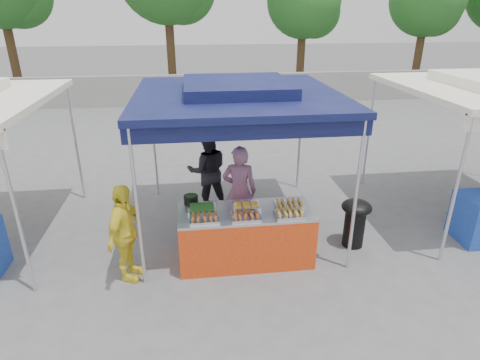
{
  "coord_description": "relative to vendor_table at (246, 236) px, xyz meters",
  "views": [
    {
      "loc": [
        -0.74,
        -5.32,
        3.61
      ],
      "look_at": [
        0.0,
        0.6,
        1.05
      ],
      "focal_mm": 30.0,
      "sensor_mm": 36.0,
      "label": 1
    }
  ],
  "objects": [
    {
      "name": "ground_plane",
      "position": [
        0.0,
        0.1,
        -0.43
      ],
      "size": [
        80.0,
        80.0,
        0.0
      ],
      "primitive_type": "plane",
      "color": "#5F5F62"
    },
    {
      "name": "back_wall",
      "position": [
        0.0,
        11.1,
        0.17
      ],
      "size": [
        40.0,
        0.25,
        1.2
      ],
      "primitive_type": "cube",
      "color": "gray",
      "rests_on": "ground_plane"
    },
    {
      "name": "main_canopy",
      "position": [
        0.0,
        1.07,
        1.94
      ],
      "size": [
        3.2,
        3.2,
        2.57
      ],
      "color": "silver",
      "rests_on": "ground_plane"
    },
    {
      "name": "tree_2",
      "position": [
        4.54,
        13.41,
        3.36
      ],
      "size": [
        3.32,
        3.22,
        5.54
      ],
      "color": "#45301A",
      "rests_on": "ground_plane"
    },
    {
      "name": "tree_3",
      "position": [
        10.16,
        13.25,
        3.45
      ],
      "size": [
        3.38,
        3.3,
        5.66
      ],
      "color": "#45301A",
      "rests_on": "ground_plane"
    },
    {
      "name": "vendor_table",
      "position": [
        0.0,
        0.0,
        0.0
      ],
      "size": [
        2.0,
        0.8,
        0.85
      ],
      "color": "red",
      "rests_on": "ground_plane"
    },
    {
      "name": "food_tray_fl",
      "position": [
        -0.62,
        -0.22,
        0.46
      ],
      "size": [
        0.42,
        0.3,
        0.07
      ],
      "color": "silver",
      "rests_on": "vendor_table"
    },
    {
      "name": "food_tray_fm",
      "position": [
        -0.04,
        -0.24,
        0.46
      ],
      "size": [
        0.42,
        0.3,
        0.07
      ],
      "color": "silver",
      "rests_on": "vendor_table"
    },
    {
      "name": "food_tray_fr",
      "position": [
        0.6,
        -0.24,
        0.46
      ],
      "size": [
        0.42,
        0.3,
        0.07
      ],
      "color": "silver",
      "rests_on": "vendor_table"
    },
    {
      "name": "food_tray_bl",
      "position": [
        -0.64,
        0.09,
        0.46
      ],
      "size": [
        0.42,
        0.3,
        0.07
      ],
      "color": "silver",
      "rests_on": "vendor_table"
    },
    {
      "name": "food_tray_bm",
      "position": [
        0.02,
        0.1,
        0.46
      ],
      "size": [
        0.42,
        0.3,
        0.07
      ],
      "color": "silver",
      "rests_on": "vendor_table"
    },
    {
      "name": "food_tray_br",
      "position": [
        0.67,
        0.06,
        0.46
      ],
      "size": [
        0.42,
        0.3,
        0.07
      ],
      "color": "silver",
      "rests_on": "vendor_table"
    },
    {
      "name": "cooking_pot",
      "position": [
        -0.8,
        0.35,
        0.49
      ],
      "size": [
        0.22,
        0.22,
        0.13
      ],
      "primitive_type": "cylinder",
      "color": "black",
      "rests_on": "vendor_table"
    },
    {
      "name": "skewer_cup",
      "position": [
        -0.19,
        -0.25,
        0.47
      ],
      "size": [
        0.07,
        0.07,
        0.09
      ],
      "primitive_type": "cylinder",
      "color": "silver",
      "rests_on": "vendor_table"
    },
    {
      "name": "wok_burner",
      "position": [
        1.81,
        0.2,
        0.06
      ],
      "size": [
        0.48,
        0.48,
        0.81
      ],
      "rotation": [
        0.0,
        0.0,
        -0.33
      ],
      "color": "black",
      "rests_on": "ground_plane"
    },
    {
      "name": "crate_left",
      "position": [
        -0.38,
        0.76,
        -0.28
      ],
      "size": [
        0.49,
        0.34,
        0.29
      ],
      "primitive_type": "cube",
      "color": "#152FAC",
      "rests_on": "ground_plane"
    },
    {
      "name": "crate_right",
      "position": [
        0.4,
        0.62,
        -0.28
      ],
      "size": [
        0.49,
        0.34,
        0.29
      ],
      "primitive_type": "cube",
      "color": "#152FAC",
      "rests_on": "ground_plane"
    },
    {
      "name": "crate_stacked",
      "position": [
        0.4,
        0.62,
        0.01
      ],
      "size": [
        0.48,
        0.34,
        0.29
      ],
      "primitive_type": "cube",
      "color": "#152FAC",
      "rests_on": "crate_right"
    },
    {
      "name": "vendor_woman",
      "position": [
        0.0,
        0.82,
        0.37
      ],
      "size": [
        0.64,
        0.49,
        1.59
      ],
      "primitive_type": "imported",
      "rotation": [
        0.0,
        0.0,
        2.94
      ],
      "color": "#915C82",
      "rests_on": "ground_plane"
    },
    {
      "name": "helper_man",
      "position": [
        -0.47,
        1.79,
        0.38
      ],
      "size": [
        0.81,
        0.65,
        1.6
      ],
      "primitive_type": "imported",
      "rotation": [
        0.0,
        0.0,
        3.2
      ],
      "color": "black",
      "rests_on": "ground_plane"
    },
    {
      "name": "customer_person",
      "position": [
        -1.73,
        -0.23,
        0.3
      ],
      "size": [
        0.61,
        0.92,
        1.46
      ],
      "primitive_type": "imported",
      "rotation": [
        0.0,
        0.0,
        1.25
      ],
      "color": "yellow",
      "rests_on": "ground_plane"
    }
  ]
}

